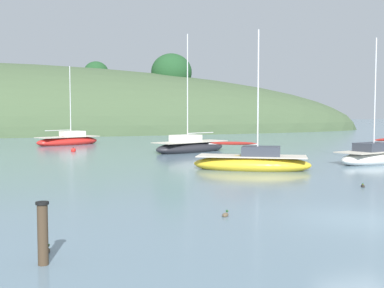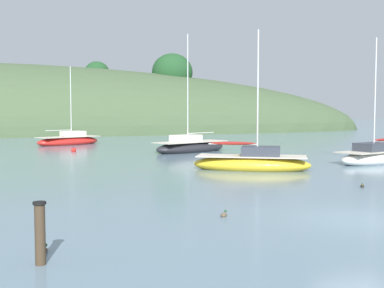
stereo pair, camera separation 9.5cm
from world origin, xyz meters
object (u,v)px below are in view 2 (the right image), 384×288
(sailboat_red_portside, at_px, (252,163))
(duck_lone_right, at_px, (362,186))
(duck_straggler, at_px, (224,215))
(duck_lead, at_px, (43,251))
(sailboat_grey_yawl, at_px, (69,141))
(jetty_piling, at_px, (40,233))
(mooring_buoy_outer, at_px, (74,150))
(sailboat_yellow_far, at_px, (190,147))
(sailboat_blue_center, at_px, (376,157))

(sailboat_red_portside, bearing_deg, duck_lone_right, -73.62)
(duck_lone_right, xyz_separation_m, duck_straggler, (-8.34, -4.19, 0.00))
(duck_straggler, xyz_separation_m, duck_lead, (-5.72, -2.74, 0.00))
(sailboat_grey_yawl, bearing_deg, jetty_piling, -92.25)
(duck_lone_right, xyz_separation_m, duck_lead, (-14.05, -6.93, 0.00))
(jetty_piling, bearing_deg, duck_straggler, 32.67)
(duck_lone_right, bearing_deg, duck_straggler, -153.29)
(duck_lone_right, distance_m, jetty_piling, 16.16)
(duck_straggler, height_order, duck_lead, same)
(duck_lone_right, bearing_deg, mooring_buoy_outer, 116.71)
(sailboat_yellow_far, relative_size, mooring_buoy_outer, 19.51)
(duck_straggler, bearing_deg, duck_lone_right, 26.71)
(sailboat_blue_center, bearing_deg, jetty_piling, -141.92)
(sailboat_yellow_far, height_order, jetty_piling, sailboat_yellow_far)
(jetty_piling, bearing_deg, sailboat_grey_yawl, 87.75)
(sailboat_grey_yawl, relative_size, mooring_buoy_outer, 16.09)
(sailboat_yellow_far, bearing_deg, duck_straggler, -103.15)
(sailboat_grey_yawl, height_order, duck_straggler, sailboat_grey_yawl)
(sailboat_yellow_far, height_order, sailboat_blue_center, sailboat_yellow_far)
(mooring_buoy_outer, relative_size, duck_lead, 1.30)
(duck_lone_right, xyz_separation_m, jetty_piling, (-14.09, -7.88, 0.69))
(sailboat_yellow_far, relative_size, jetty_piling, 7.22)
(sailboat_blue_center, xyz_separation_m, duck_lead, (-21.53, -15.95, -0.37))
(sailboat_grey_yawl, height_order, sailboat_blue_center, sailboat_blue_center)
(sailboat_grey_yawl, relative_size, sailboat_red_portside, 1.00)
(duck_lead, bearing_deg, sailboat_red_portside, 51.25)
(sailboat_red_portside, height_order, mooring_buoy_outer, sailboat_red_portside)
(duck_lone_right, bearing_deg, duck_lead, -153.75)
(sailboat_grey_yawl, distance_m, jetty_piling, 42.08)
(sailboat_yellow_far, distance_m, jetty_piling, 31.68)
(duck_lead, bearing_deg, duck_lone_right, 26.25)
(sailboat_grey_yawl, relative_size, jetty_piling, 5.95)
(sailboat_blue_center, bearing_deg, sailboat_yellow_far, 128.09)
(sailboat_blue_center, xyz_separation_m, mooring_buoy_outer, (-19.75, 15.38, -0.30))
(sailboat_yellow_far, bearing_deg, duck_lead, -112.39)
(sailboat_blue_center, relative_size, duck_straggler, 23.78)
(sailboat_red_portside, bearing_deg, duck_straggler, -116.91)
(mooring_buoy_outer, height_order, jetty_piling, jetty_piling)
(sailboat_yellow_far, bearing_deg, sailboat_red_portside, -89.79)
(duck_straggler, bearing_deg, mooring_buoy_outer, 97.84)
(duck_straggler, bearing_deg, jetty_piling, -147.33)
(sailboat_yellow_far, bearing_deg, duck_lone_right, -83.83)
(mooring_buoy_outer, relative_size, duck_lone_right, 1.42)
(sailboat_grey_yawl, distance_m, mooring_buoy_outer, 9.77)
(sailboat_grey_yawl, bearing_deg, duck_straggler, -83.89)
(mooring_buoy_outer, xyz_separation_m, duck_lead, (-1.78, -31.33, -0.07))
(sailboat_red_portside, xyz_separation_m, duck_straggler, (-6.06, -11.94, -0.38))
(sailboat_blue_center, relative_size, mooring_buoy_outer, 16.24)
(sailboat_blue_center, height_order, sailboat_red_portside, sailboat_blue_center)
(sailboat_red_portside, bearing_deg, sailboat_grey_yawl, 111.04)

